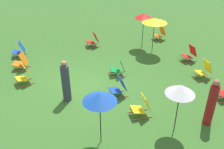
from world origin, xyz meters
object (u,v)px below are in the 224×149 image
(deckchair_12, at_px, (142,107))
(umbrella_2, at_px, (144,16))
(deckchair_5, at_px, (160,34))
(deckchair_7, at_px, (119,88))
(person_1, at_px, (66,82))
(deckchair_4, at_px, (118,68))
(deckchair_10, at_px, (20,50))
(umbrella_0, at_px, (155,20))
(deckchair_1, at_px, (204,70))
(deckchair_9, at_px, (93,40))
(deckchair_3, at_px, (25,76))
(umbrella_1, at_px, (181,90))
(deckchair_8, at_px, (21,62))
(person_0, at_px, (211,104))
(deckchair_6, at_px, (190,54))
(umbrella_3, at_px, (100,98))

(deckchair_12, distance_m, umbrella_2, 6.18)
(deckchair_5, distance_m, deckchair_7, 6.32)
(deckchair_12, xyz_separation_m, person_1, (-1.68, -2.43, 0.44))
(deckchair_4, relative_size, deckchair_7, 1.00)
(deckchair_10, height_order, deckchair_12, same)
(deckchair_12, relative_size, umbrella_0, 0.44)
(deckchair_1, relative_size, deckchair_9, 1.00)
(deckchair_3, xyz_separation_m, deckchair_9, (-2.95, 3.68, 0.00))
(umbrella_0, distance_m, umbrella_2, 0.88)
(umbrella_1, bearing_deg, deckchair_7, -155.44)
(deckchair_8, distance_m, person_0, 8.49)
(deckchair_6, distance_m, deckchair_9, 5.26)
(deckchair_6, bearing_deg, deckchair_9, -132.00)
(deckchair_1, height_order, umbrella_3, umbrella_3)
(deckchair_7, relative_size, deckchair_8, 0.96)
(umbrella_2, bearing_deg, umbrella_0, 15.51)
(umbrella_2, xyz_separation_m, umbrella_3, (6.41, -4.02, -0.08))
(deckchair_8, height_order, deckchair_12, same)
(umbrella_0, height_order, person_0, umbrella_0)
(deckchair_8, bearing_deg, deckchair_1, 85.64)
(deckchair_4, relative_size, deckchair_12, 1.00)
(deckchair_1, height_order, deckchair_8, same)
(deckchair_3, xyz_separation_m, person_1, (1.73, 1.58, 0.44))
(deckchair_1, distance_m, umbrella_3, 6.07)
(deckchair_3, distance_m, umbrella_1, 6.66)
(deckchair_1, height_order, deckchair_10, same)
(deckchair_1, height_order, umbrella_2, umbrella_2)
(umbrella_1, bearing_deg, deckchair_10, -145.51)
(deckchair_3, xyz_separation_m, deckchair_12, (3.41, 4.01, 0.00))
(umbrella_2, bearing_deg, umbrella_3, -32.11)
(deckchair_5, bearing_deg, deckchair_8, -88.75)
(deckchair_1, relative_size, deckchair_3, 0.96)
(deckchair_7, bearing_deg, deckchair_1, 87.98)
(deckchair_8, xyz_separation_m, deckchair_10, (-1.43, -0.10, 0.00))
(umbrella_0, distance_m, person_1, 5.90)
(deckchair_3, bearing_deg, deckchair_12, 32.99)
(deckchair_4, bearing_deg, deckchair_10, -117.46)
(deckchair_10, distance_m, umbrella_1, 8.91)
(deckchair_10, xyz_separation_m, umbrella_2, (0.62, 6.57, 1.42))
(umbrella_1, relative_size, umbrella_2, 0.95)
(deckchair_5, bearing_deg, umbrella_0, -47.13)
(deckchair_6, relative_size, person_0, 0.47)
(deckchair_6, height_order, deckchair_9, same)
(deckchair_5, relative_size, deckchair_6, 1.00)
(deckchair_12, relative_size, person_1, 0.48)
(deckchair_7, relative_size, person_0, 0.47)
(deckchair_7, bearing_deg, umbrella_1, 18.99)
(umbrella_0, relative_size, umbrella_3, 1.03)
(deckchair_8, xyz_separation_m, umbrella_3, (5.60, 2.45, 1.34))
(umbrella_3, bearing_deg, deckchair_9, 169.11)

